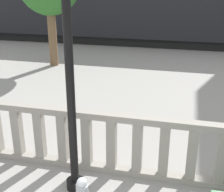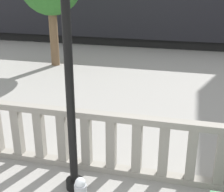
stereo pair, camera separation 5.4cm
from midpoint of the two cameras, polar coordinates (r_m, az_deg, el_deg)
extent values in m
cube|color=gray|center=(7.14, 2.35, -13.45)|extent=(15.28, 0.24, 0.14)
cube|color=gray|center=(6.50, 2.52, -4.10)|extent=(15.28, 0.24, 0.14)
cube|color=gray|center=(7.67, -16.67, -6.24)|extent=(0.20, 0.20, 1.14)
cube|color=gray|center=(7.41, -12.87, -6.86)|extent=(0.20, 0.20, 1.14)
cube|color=gray|center=(7.18, -8.79, -7.48)|extent=(0.20, 0.20, 1.14)
cube|color=gray|center=(7.00, -4.46, -8.10)|extent=(0.20, 0.20, 1.14)
cube|color=gray|center=(6.85, 0.09, -8.71)|extent=(0.20, 0.20, 1.14)
cube|color=gray|center=(6.75, 4.82, -9.27)|extent=(0.20, 0.20, 1.14)
cube|color=gray|center=(6.70, 9.67, -9.79)|extent=(0.20, 0.20, 1.14)
cube|color=gray|center=(6.70, 14.58, -10.23)|extent=(0.20, 0.20, 1.14)
cube|color=gray|center=(6.74, 19.47, -10.61)|extent=(0.20, 0.20, 1.14)
cylinder|color=black|center=(6.75, -6.61, -15.60)|extent=(0.36, 0.36, 0.20)
cylinder|color=black|center=(5.64, -7.64, 4.87)|extent=(0.16, 0.16, 4.71)
cylinder|color=gray|center=(4.83, -5.42, -16.92)|extent=(0.19, 0.19, 0.22)
sphere|color=#B2B7BC|center=(4.74, -5.49, -15.50)|extent=(0.16, 0.16, 0.16)
cube|color=black|center=(20.76, 3.71, 10.32)|extent=(26.28, 2.14, 0.55)
cube|color=black|center=(20.50, 3.83, 15.25)|extent=(26.82, 2.67, 3.04)
cube|color=black|center=(31.23, 0.87, 13.95)|extent=(20.70, 2.56, 0.55)
cube|color=gray|center=(31.08, 0.89, 16.94)|extent=(21.13, 3.19, 2.71)
cylinder|color=brown|center=(15.53, -10.47, 10.53)|extent=(0.41, 0.41, 2.75)
camera|label=1|loc=(0.03, -89.79, 0.08)|focal=50.00mm
camera|label=2|loc=(0.03, 90.21, -0.08)|focal=50.00mm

